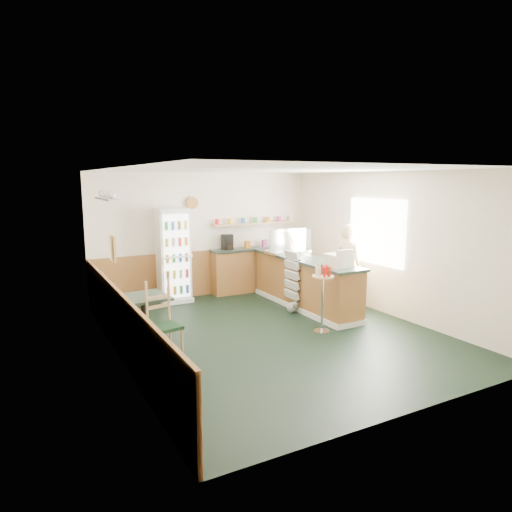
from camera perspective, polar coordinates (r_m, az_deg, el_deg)
ground at (r=7.76m, az=2.19°, el=-9.62°), size 6.00×6.00×0.00m
room_envelope at (r=7.93m, az=-1.84°, el=2.13°), size 5.04×6.02×2.72m
service_counter at (r=9.20m, az=6.08°, el=-3.61°), size 0.68×3.01×1.01m
back_counter at (r=10.54m, az=0.07°, el=-1.38°), size 2.24×0.42×1.69m
drinks_fridge at (r=9.64m, az=-10.25°, el=0.05°), size 0.65×0.54×1.96m
display_case at (r=9.58m, az=4.00°, el=1.81°), size 0.88×0.46×0.50m
cash_register at (r=8.24m, az=10.25°, el=-0.54°), size 0.42×0.44×0.23m
shopkeeper at (r=9.15m, az=11.50°, el=-1.33°), size 0.46×0.60×1.70m
condiment_stand at (r=7.70m, az=8.34°, el=-4.01°), size 0.36×0.36×1.13m
newspaper_rack at (r=8.88m, az=4.52°, el=-2.45°), size 0.10×0.48×0.96m
cafe_table at (r=7.24m, az=-13.88°, el=-6.69°), size 0.78×0.78×0.79m
cafe_chair at (r=6.84m, az=-11.60°, el=-7.38°), size 0.48×0.48×1.11m
dog_doorstop at (r=8.88m, az=4.55°, el=-6.38°), size 0.20×0.26×0.24m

